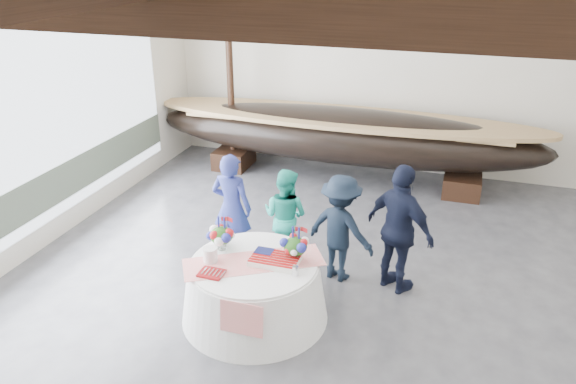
% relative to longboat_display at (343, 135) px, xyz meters
% --- Properties ---
extents(floor, '(10.00, 12.00, 0.01)m').
position_rel_longboat_display_xyz_m(floor, '(1.10, -5.06, -0.95)').
color(floor, '#3D3D42').
rests_on(floor, ground).
extents(wall_back, '(10.00, 0.02, 4.50)m').
position_rel_longboat_display_xyz_m(wall_back, '(1.10, 0.94, 1.30)').
color(wall_back, silver).
rests_on(wall_back, ground).
extents(open_bay, '(0.03, 7.00, 3.20)m').
position_rel_longboat_display_xyz_m(open_bay, '(-3.85, -4.06, 0.87)').
color(open_bay, silver).
rests_on(open_bay, ground).
extents(longboat_display, '(7.97, 1.59, 1.49)m').
position_rel_longboat_display_xyz_m(longboat_display, '(0.00, 0.00, 0.00)').
color(longboat_display, black).
rests_on(longboat_display, ground).
extents(banquet_table, '(1.90, 1.90, 0.81)m').
position_rel_longboat_display_xyz_m(banquet_table, '(-0.02, -4.89, -0.55)').
color(banquet_table, white).
rests_on(banquet_table, ground).
extents(tabletop_items, '(1.79, 1.37, 0.40)m').
position_rel_longboat_display_xyz_m(tabletop_items, '(-0.06, -4.75, 0.01)').
color(tabletop_items, red).
rests_on(tabletop_items, banquet_table).
extents(guest_woman_blue, '(0.64, 0.43, 1.71)m').
position_rel_longboat_display_xyz_m(guest_woman_blue, '(-0.87, -3.60, -0.10)').
color(guest_woman_blue, navy).
rests_on(guest_woman_blue, ground).
extents(guest_woman_teal, '(0.82, 0.70, 1.49)m').
position_rel_longboat_display_xyz_m(guest_woman_teal, '(-0.10, -3.40, -0.21)').
color(guest_woman_teal, teal).
rests_on(guest_woman_teal, ground).
extents(guest_man_left, '(1.16, 0.88, 1.59)m').
position_rel_longboat_display_xyz_m(guest_man_left, '(0.80, -3.63, -0.16)').
color(guest_man_left, black).
rests_on(guest_man_left, ground).
extents(guest_man_right, '(1.16, 0.96, 1.86)m').
position_rel_longboat_display_xyz_m(guest_man_right, '(1.62, -3.67, -0.03)').
color(guest_man_right, black).
rests_on(guest_man_right, ground).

